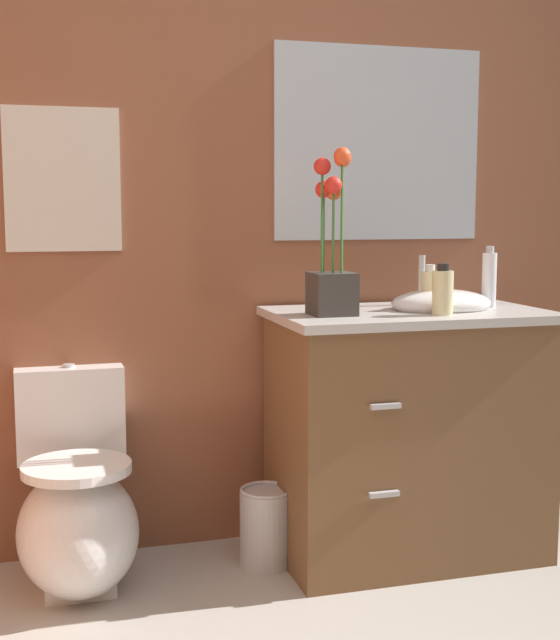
{
  "coord_description": "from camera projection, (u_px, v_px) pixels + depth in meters",
  "views": [
    {
      "loc": [
        -0.95,
        -1.35,
        1.22
      ],
      "look_at": [
        -0.16,
        1.37,
        0.86
      ],
      "focal_mm": 49.59,
      "sensor_mm": 36.0,
      "label": 1
    }
  ],
  "objects": [
    {
      "name": "wall_mirror",
      "position": [
        379.0,
        144.0,
        3.24
      ],
      "size": [
        0.8,
        0.01,
        0.7
      ],
      "primitive_type": "cube",
      "color": "#B2BCC6"
    },
    {
      "name": "hand_wash_bottle",
      "position": [
        443.0,
        292.0,
        2.9
      ],
      "size": [
        0.07,
        0.07,
        0.17
      ],
      "color": "beige",
      "rests_on": "vanity_cabinet"
    },
    {
      "name": "toilet",
      "position": [
        77.0,
        514.0,
        2.82
      ],
      "size": [
        0.38,
        0.59,
        0.69
      ],
      "color": "white",
      "rests_on": "ground_plane"
    },
    {
      "name": "wall_poster",
      "position": [
        63.0,
        180.0,
        2.94
      ],
      "size": [
        0.38,
        0.01,
        0.48
      ],
      "primitive_type": "cube",
      "color": "beige"
    },
    {
      "name": "soap_bottle",
      "position": [
        489.0,
        279.0,
        3.13
      ],
      "size": [
        0.05,
        0.05,
        0.22
      ],
      "color": "white",
      "rests_on": "vanity_cabinet"
    },
    {
      "name": "wall_back",
      "position": [
        344.0,
        199.0,
        3.26
      ],
      "size": [
        4.66,
        0.05,
        2.5
      ],
      "primitive_type": "cube",
      "color": "brown",
      "rests_on": "ground_plane"
    },
    {
      "name": "flower_vase",
      "position": [
        332.0,
        260.0,
        2.89
      ],
      "size": [
        0.14,
        0.14,
        0.54
      ],
      "color": "#38332D",
      "rests_on": "vanity_cabinet"
    },
    {
      "name": "trash_bin",
      "position": [
        266.0,
        526.0,
        3.01
      ],
      "size": [
        0.18,
        0.18,
        0.27
      ],
      "color": "#B7B7BC",
      "rests_on": "ground_plane"
    },
    {
      "name": "vanity_cabinet",
      "position": [
        408.0,
        430.0,
        3.09
      ],
      "size": [
        0.94,
        0.56,
        1.05
      ],
      "color": "brown",
      "rests_on": "ground_plane"
    },
    {
      "name": "lotion_bottle",
      "position": [
        430.0,
        289.0,
        3.05
      ],
      "size": [
        0.06,
        0.06,
        0.16
      ],
      "color": "beige",
      "rests_on": "vanity_cabinet"
    }
  ]
}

